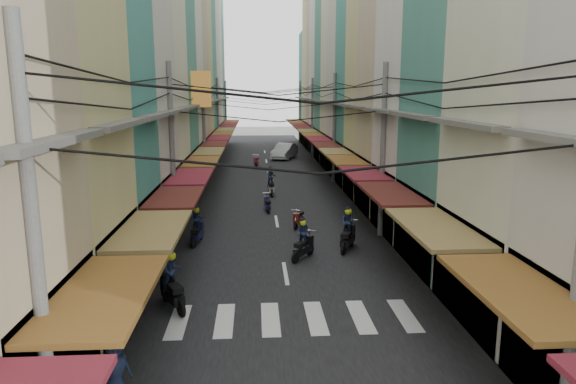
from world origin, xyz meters
name	(u,v)px	position (x,y,z in m)	size (l,w,h in m)	color
ground	(283,257)	(0.00, 0.00, 0.00)	(160.00, 160.00, 0.00)	slate
road	(269,178)	(0.00, 20.00, 0.01)	(10.00, 80.00, 0.02)	black
sidewalk_left	(188,179)	(-6.50, 20.00, 0.03)	(3.00, 80.00, 0.06)	slate
sidewalk_right	(349,177)	(6.50, 20.00, 0.03)	(3.00, 80.00, 0.06)	slate
crosswalk	(293,318)	(0.00, -6.00, 0.03)	(7.55, 2.40, 0.01)	silver
building_row_left	(155,48)	(-7.92, 16.56, 9.78)	(7.80, 67.67, 23.70)	silver
building_row_right	(381,55)	(7.92, 16.45, 9.41)	(7.80, 68.98, 22.59)	teal
utility_poles	(271,95)	(0.00, 15.01, 6.59)	(10.20, 66.13, 8.20)	slate
white_car	(284,159)	(1.92, 31.84, 0.00)	(5.52, 2.17, 1.95)	silver
bicycle	(459,259)	(7.35, -0.73, 0.00)	(0.56, 1.50, 1.03)	black
moving_scooters	(265,217)	(-0.66, 4.73, 0.56)	(7.28, 32.91, 1.98)	black
parked_scooters	(403,285)	(3.81, -4.62, 0.47)	(13.06, 12.54, 1.00)	black
pedestrians	(191,222)	(-4.07, 2.34, 1.00)	(12.23, 22.62, 2.15)	black
market_umbrella	(529,250)	(7.20, -6.21, 2.13)	(2.29, 2.29, 2.42)	#B2B2B7
traffic_sign	(410,204)	(5.58, 0.65, 2.09)	(0.10, 0.63, 2.88)	slate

